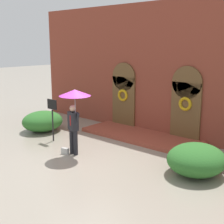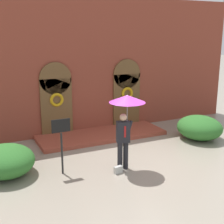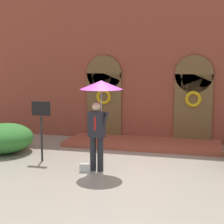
% 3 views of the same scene
% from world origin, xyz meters
% --- Properties ---
extents(ground_plane, '(80.00, 80.00, 0.00)m').
position_xyz_m(ground_plane, '(0.00, 0.00, 0.00)').
color(ground_plane, gray).
extents(building_facade, '(14.00, 2.30, 5.60)m').
position_xyz_m(building_facade, '(-0.00, 4.15, 2.68)').
color(building_facade, brown).
rests_on(building_facade, ground).
extents(person_with_umbrella, '(1.10, 1.10, 2.36)m').
position_xyz_m(person_with_umbrella, '(-0.54, -0.10, 1.91)').
color(person_with_umbrella, black).
rests_on(person_with_umbrella, ground).
extents(handbag, '(0.30, 0.17, 0.22)m').
position_xyz_m(handbag, '(-0.89, -0.30, 0.11)').
color(handbag, '#B7B7B2').
rests_on(handbag, ground).
extents(sign_post, '(0.56, 0.06, 1.72)m').
position_xyz_m(sign_post, '(-2.43, 0.40, 1.16)').
color(sign_post, black).
rests_on(sign_post, ground).
extents(shrub_left, '(1.68, 1.87, 0.91)m').
position_xyz_m(shrub_left, '(-3.98, 1.03, 0.46)').
color(shrub_left, '#2D6B28').
rests_on(shrub_left, ground).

